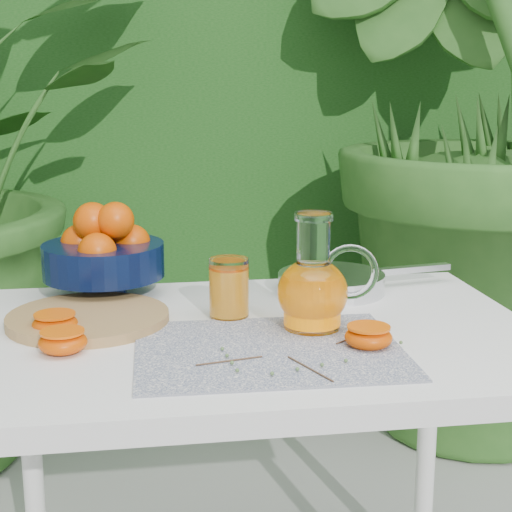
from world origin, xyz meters
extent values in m
cube|color=#194A15|center=(0.00, 2.20, 1.25)|extent=(8.00, 1.20, 2.50)
imported|color=#2C5E20|center=(0.72, 1.11, 1.10)|extent=(3.05, 3.05, 2.20)
cube|color=white|center=(-0.14, -0.09, 0.73)|extent=(1.00, 0.70, 0.04)
cylinder|color=white|center=(-0.59, 0.21, 0.35)|extent=(0.04, 0.04, 0.71)
cylinder|color=white|center=(0.31, 0.21, 0.35)|extent=(0.04, 0.04, 0.71)
cube|color=#0C1B43|center=(-0.14, -0.20, 0.75)|extent=(0.44, 0.35, 0.00)
cylinder|color=#9D7547|center=(-0.44, -0.01, 0.76)|extent=(0.32, 0.32, 0.02)
cylinder|color=black|center=(-0.41, 0.18, 0.77)|extent=(0.10, 0.10, 0.04)
cylinder|color=black|center=(-0.41, 0.18, 0.82)|extent=(0.28, 0.28, 0.07)
sphere|color=#D95802|center=(-0.46, 0.22, 0.85)|extent=(0.09, 0.09, 0.08)
sphere|color=#D95802|center=(-0.36, 0.21, 0.85)|extent=(0.09, 0.09, 0.08)
sphere|color=#D95802|center=(-0.42, 0.13, 0.85)|extent=(0.09, 0.09, 0.08)
sphere|color=#D95802|center=(-0.40, 0.25, 0.85)|extent=(0.09, 0.09, 0.08)
sphere|color=#D95802|center=(-0.43, 0.19, 0.90)|extent=(0.09, 0.09, 0.08)
sphere|color=#D95802|center=(-0.39, 0.17, 0.91)|extent=(0.09, 0.09, 0.08)
cylinder|color=white|center=(-0.04, -0.10, 0.76)|extent=(0.12, 0.12, 0.01)
ellipsoid|color=white|center=(-0.04, -0.10, 0.82)|extent=(0.15, 0.15, 0.12)
cylinder|color=white|center=(-0.04, -0.10, 0.91)|extent=(0.07, 0.07, 0.08)
cylinder|color=white|center=(-0.04, -0.10, 0.95)|extent=(0.08, 0.08, 0.01)
torus|color=white|center=(0.02, -0.12, 0.86)|extent=(0.10, 0.03, 0.10)
cylinder|color=orange|center=(-0.04, -0.10, 0.81)|extent=(0.12, 0.12, 0.09)
cylinder|color=white|center=(-0.18, -0.01, 0.81)|extent=(0.10, 0.10, 0.11)
cylinder|color=orange|center=(-0.18, -0.01, 0.80)|extent=(0.08, 0.08, 0.09)
cylinder|color=#E15007|center=(-0.18, -0.01, 0.85)|extent=(0.08, 0.08, 0.00)
cylinder|color=silver|center=(0.05, 0.13, 0.77)|extent=(0.26, 0.26, 0.04)
cylinder|color=silver|center=(0.05, 0.13, 0.79)|extent=(0.22, 0.22, 0.01)
cube|color=silver|center=(0.25, 0.17, 0.79)|extent=(0.17, 0.05, 0.01)
ellipsoid|color=#D95802|center=(-0.47, -0.16, 0.77)|extent=(0.08, 0.08, 0.04)
cylinder|color=#E15007|center=(-0.47, -0.16, 0.79)|extent=(0.07, 0.07, 0.00)
ellipsoid|color=#D95802|center=(-0.49, -0.06, 0.77)|extent=(0.08, 0.08, 0.04)
cylinder|color=#E15007|center=(-0.49, -0.06, 0.79)|extent=(0.07, 0.07, 0.00)
ellipsoid|color=#D95802|center=(0.03, -0.21, 0.77)|extent=(0.08, 0.08, 0.04)
cylinder|color=#E15007|center=(0.03, -0.21, 0.79)|extent=(0.07, 0.07, 0.00)
cylinder|color=#4F3624|center=(-0.09, -0.31, 0.76)|extent=(0.05, 0.11, 0.00)
sphere|color=#4E6E3A|center=(-0.15, -0.32, 0.76)|extent=(0.01, 0.01, 0.01)
sphere|color=#4E6E3A|center=(-0.11, -0.31, 0.76)|extent=(0.01, 0.01, 0.01)
sphere|color=#4E6E3A|center=(-0.07, -0.30, 0.76)|extent=(0.01, 0.01, 0.01)
sphere|color=#4E6E3A|center=(-0.03, -0.29, 0.76)|extent=(0.01, 0.01, 0.01)
cylinder|color=#4F3624|center=(0.03, -0.16, 0.76)|extent=(0.12, 0.09, 0.00)
sphere|color=#4E6E3A|center=(-0.01, -0.10, 0.76)|extent=(0.01, 0.01, 0.01)
sphere|color=#4E6E3A|center=(0.02, -0.14, 0.76)|extent=(0.01, 0.01, 0.01)
sphere|color=#4E6E3A|center=(0.05, -0.18, 0.76)|extent=(0.01, 0.01, 0.01)
sphere|color=#4E6E3A|center=(0.08, -0.22, 0.76)|extent=(0.01, 0.01, 0.01)
cylinder|color=#4F3624|center=(-0.21, -0.25, 0.76)|extent=(0.11, 0.03, 0.00)
sphere|color=#4E6E3A|center=(-0.20, -0.30, 0.76)|extent=(0.01, 0.01, 0.01)
sphere|color=#4E6E3A|center=(-0.21, -0.27, 0.76)|extent=(0.01, 0.01, 0.01)
sphere|color=#4E6E3A|center=(-0.21, -0.24, 0.76)|extent=(0.01, 0.01, 0.01)
sphere|color=#4E6E3A|center=(-0.21, -0.20, 0.76)|extent=(0.01, 0.01, 0.01)
camera|label=1|loc=(-0.34, -1.41, 1.19)|focal=55.00mm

